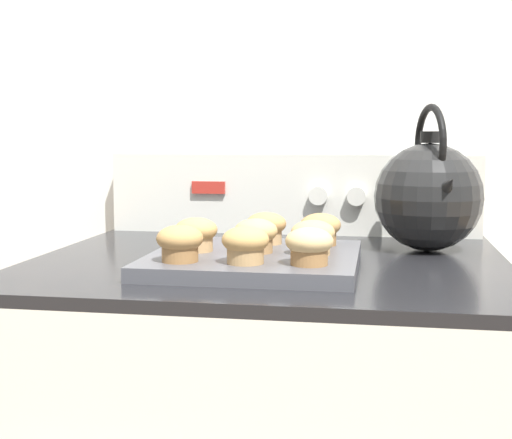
# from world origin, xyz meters

# --- Properties ---
(wall_back) EXTENTS (8.00, 0.05, 2.40)m
(wall_back) POSITION_xyz_m (0.00, 0.71, 1.20)
(wall_back) COLOR silver
(wall_back) RESTS_ON ground_plane
(control_panel) EXTENTS (0.75, 0.07, 0.16)m
(control_panel) POSITION_xyz_m (0.00, 0.65, 0.97)
(control_panel) COLOR silver
(control_panel) RESTS_ON stove_range
(muffin_pan) EXTENTS (0.32, 0.32, 0.02)m
(muffin_pan) POSITION_xyz_m (-0.01, 0.27, 0.90)
(muffin_pan) COLOR #4C4C51
(muffin_pan) RESTS_ON stove_range
(muffin_r0_c0) EXTENTS (0.07, 0.07, 0.05)m
(muffin_r0_c0) POSITION_xyz_m (-0.10, 0.17, 0.94)
(muffin_r0_c0) COLOR olive
(muffin_r0_c0) RESTS_ON muffin_pan
(muffin_r0_c1) EXTENTS (0.07, 0.07, 0.05)m
(muffin_r0_c1) POSITION_xyz_m (-0.01, 0.17, 0.94)
(muffin_r0_c1) COLOR tan
(muffin_r0_c1) RESTS_ON muffin_pan
(muffin_r0_c2) EXTENTS (0.07, 0.07, 0.05)m
(muffin_r0_c2) POSITION_xyz_m (0.08, 0.18, 0.94)
(muffin_r0_c2) COLOR olive
(muffin_r0_c2) RESTS_ON muffin_pan
(muffin_r1_c0) EXTENTS (0.07, 0.07, 0.05)m
(muffin_r1_c0) POSITION_xyz_m (-0.10, 0.27, 0.94)
(muffin_r1_c0) COLOR tan
(muffin_r1_c0) RESTS_ON muffin_pan
(muffin_r1_c1) EXTENTS (0.07, 0.07, 0.05)m
(muffin_r1_c1) POSITION_xyz_m (-0.01, 0.27, 0.94)
(muffin_r1_c1) COLOR #A37A4C
(muffin_r1_c1) RESTS_ON muffin_pan
(muffin_r1_c2) EXTENTS (0.07, 0.07, 0.05)m
(muffin_r1_c2) POSITION_xyz_m (0.08, 0.27, 0.94)
(muffin_r1_c2) COLOR tan
(muffin_r1_c2) RESTS_ON muffin_pan
(muffin_r2_c1) EXTENTS (0.07, 0.07, 0.05)m
(muffin_r2_c1) POSITION_xyz_m (-0.01, 0.36, 0.94)
(muffin_r2_c1) COLOR tan
(muffin_r2_c1) RESTS_ON muffin_pan
(muffin_r2_c2) EXTENTS (0.07, 0.07, 0.05)m
(muffin_r2_c2) POSITION_xyz_m (0.08, 0.36, 0.94)
(muffin_r2_c2) COLOR olive
(muffin_r2_c2) RESTS_ON muffin_pan
(tea_kettle) EXTENTS (0.19, 0.22, 0.26)m
(tea_kettle) POSITION_xyz_m (0.26, 0.47, 0.98)
(tea_kettle) COLOR black
(tea_kettle) RESTS_ON stove_range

